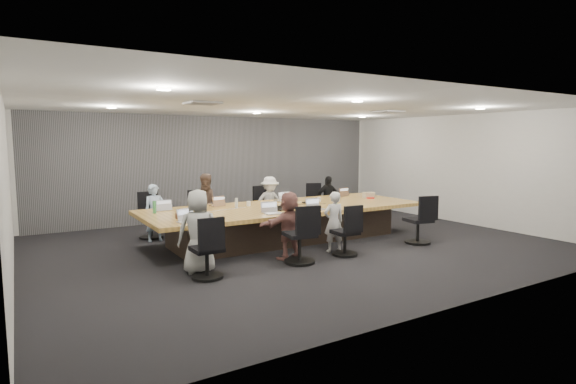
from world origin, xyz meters
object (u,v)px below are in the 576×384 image
chair_4 (207,254)px  bottle_green_left (154,207)px  chair_3 (320,206)px  laptop_4 (187,222)px  person_6 (334,222)px  bottle_green_right (336,198)px  chair_5 (300,239)px  person_0 (155,213)px  chair_0 (151,220)px  person_1 (208,205)px  laptop_0 (162,210)px  snack_packet (370,198)px  chair_2 (263,210)px  bottle_clear (236,203)px  laptop_1 (217,205)px  laptop_3 (341,196)px  stapler (278,207)px  chair_6 (345,236)px  laptop_5 (274,214)px  laptop_6 (317,209)px  chair_1 (203,216)px  chair_7 (418,224)px  person_2 (270,203)px  person_5 (289,225)px  conference_table (286,222)px  mug_brown (178,216)px  laptop_2 (281,200)px  person_4 (199,231)px  canvas_bag (369,195)px  person_3 (328,199)px

chair_4 → bottle_green_left: 2.22m
chair_3 → laptop_4: 5.20m
person_6 → bottle_green_right: (0.87, 1.09, 0.29)m
chair_5 → person_0: (-1.68, 3.05, 0.18)m
chair_0 → person_1: bearing=163.5°
laptop_0 → snack_packet: 4.86m
chair_2 → bottle_clear: bottle_clear is taller
person_6 → laptop_1: bearing=-47.9°
chair_5 → laptop_3: (2.84, 2.50, 0.33)m
person_1 → stapler: 1.85m
chair_6 → laptop_5: 1.40m
laptop_0 → laptop_6: same height
laptop_5 → laptop_6: size_ratio=1.07×
chair_1 → chair_3: (3.33, 0.00, 0.00)m
chair_7 → bottle_clear: bearing=161.1°
person_2 → person_5: bearing=-104.4°
conference_table → mug_brown: bearing=-171.7°
conference_table → bottle_green_right: 1.26m
stapler → laptop_1: bearing=134.1°
chair_2 → laptop_2: bearing=80.7°
chair_3 → stapler: (-2.46, -1.97, 0.39)m
laptop_1 → snack_packet: (3.61, -0.80, 0.01)m
laptop_3 → person_4: 5.03m
chair_5 → bottle_green_left: (-1.91, 2.16, 0.44)m
laptop_0 → bottle_green_left: size_ratio=1.30×
chair_6 → stapler: 1.61m
chair_1 → chair_5: chair_5 is taller
conference_table → person_4: person_4 is taller
conference_table → laptop_1: size_ratio=20.49×
conference_table → canvas_bag: bearing=3.1°
laptop_6 → mug_brown: 2.76m
chair_0 → laptop_5: bearing=123.8°
person_6 → chair_0: bearing=-41.4°
chair_7 → bottle_green_right: bottle_green_right is taller
chair_0 → bottle_clear: bottle_clear is taller
conference_table → chair_6: 1.72m
conference_table → laptop_0: (-2.42, 0.80, 0.35)m
chair_5 → person_3: (2.84, 3.05, 0.18)m
snack_packet → laptop_2: bearing=158.4°
laptop_4 → person_5: (1.70, -0.55, -0.14)m
conference_table → chair_3: bearing=38.9°
chair_6 → person_0: person_0 is taller
conference_table → person_1: 1.85m
laptop_2 → snack_packet: 2.17m
laptop_3 → mug_brown: (-4.56, -1.16, 0.04)m
laptop_2 → person_3: bearing=-165.8°
stapler → conference_table: bearing=42.9°
laptop_4 → canvas_bag: canvas_bag is taller
snack_packet → chair_7: bearing=-96.8°
person_3 → bottle_clear: size_ratio=5.75×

